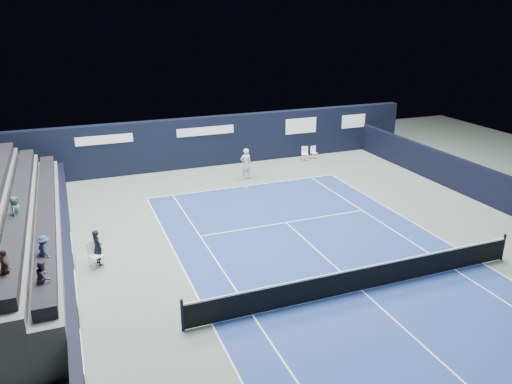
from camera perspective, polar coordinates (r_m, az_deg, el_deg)
ground at (r=19.70m, az=8.83°, el=-8.26°), size 48.00×48.00×0.00m
court_surface at (r=18.24m, az=11.99°, el=-10.96°), size 10.97×23.77×0.01m
enclosure_wall_right at (r=28.40m, az=23.50°, el=1.22°), size 0.30×22.00×1.80m
folding_chair_back_a at (r=32.85m, az=5.60°, el=4.69°), size 0.51×0.53×0.91m
folding_chair_back_b at (r=33.27m, az=6.60°, el=4.63°), size 0.38×0.36×0.85m
line_judge_chair at (r=20.08m, az=-17.98°, el=-6.61°), size 0.59×0.59×1.03m
line_judge at (r=20.15m, az=-17.66°, el=-6.04°), size 0.51×0.62×1.45m
court_markings at (r=18.23m, az=11.99°, el=-10.94°), size 11.03×23.83×0.00m
tennis_net at (r=17.99m, az=12.11°, el=-9.58°), size 12.90×0.10×1.10m
back_sponsor_wall at (r=31.67m, az=-4.13°, el=5.92°), size 26.00×0.63×3.10m
side_barrier_left at (r=20.75m, az=-20.72°, el=-6.03°), size 0.33×22.00×1.20m
tennis_player at (r=28.91m, az=-1.17°, el=3.26°), size 0.68×0.84×1.81m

